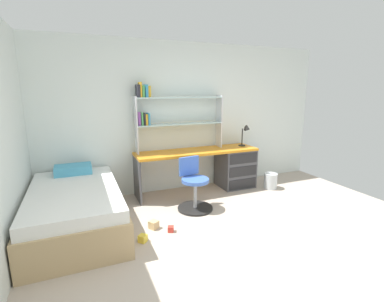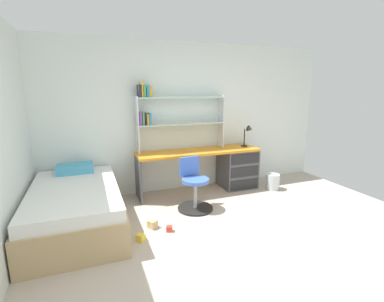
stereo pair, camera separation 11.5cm
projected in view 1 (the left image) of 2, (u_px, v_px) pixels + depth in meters
The scene contains 11 objects.
ground_plane at pixel (276, 278), 2.64m from camera, with size 5.59×6.34×0.02m, color #B2A393.
room_shell at pixel (116, 135), 3.05m from camera, with size 5.59×6.34×2.51m.
desk at pixel (226, 165), 4.99m from camera, with size 2.11×0.55×0.73m.
bookshelf_hutch at pixel (169, 112), 4.54m from camera, with size 1.49×0.22×1.12m.
desk_lamp at pixel (246, 132), 5.01m from camera, with size 0.20×0.17×0.38m.
swivel_chair at pixel (194, 190), 4.10m from camera, with size 0.52×0.52×0.76m.
bed_platform at pixel (76, 209), 3.49m from camera, with size 1.10×1.87×0.67m.
waste_bin at pixel (271, 181), 4.98m from camera, with size 0.23×0.23×0.28m, color silver.
toy_block_red_0 at pixel (171, 229), 3.47m from camera, with size 0.07×0.07×0.07m, color red.
toy_block_natural_1 at pixel (154, 225), 3.55m from camera, with size 0.10×0.10×0.10m, color tan.
toy_block_yellow_2 at pixel (143, 238), 3.24m from camera, with size 0.09×0.09×0.09m, color gold.
Camera 1 is at (-1.63, -1.83, 1.74)m, focal length 26.06 mm.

